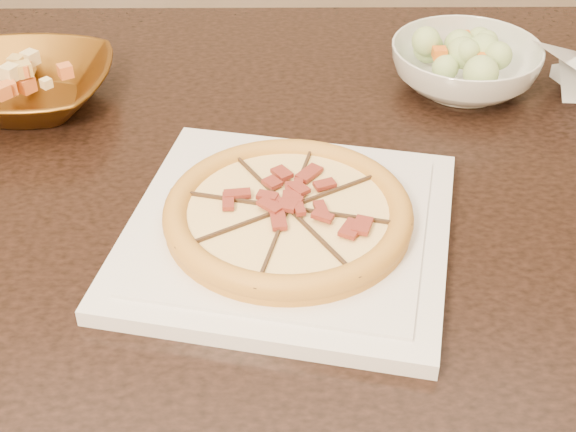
% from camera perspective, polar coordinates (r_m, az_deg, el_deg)
% --- Properties ---
extents(dining_table, '(1.46, 0.96, 0.75)m').
position_cam_1_polar(dining_table, '(1.04, -6.67, -0.64)').
color(dining_table, black).
rests_on(dining_table, floor).
extents(plate, '(0.40, 0.40, 0.02)m').
position_cam_1_polar(plate, '(0.85, 0.00, -1.05)').
color(plate, silver).
rests_on(plate, dining_table).
extents(pizza, '(0.26, 0.26, 0.03)m').
position_cam_1_polar(pizza, '(0.83, -0.00, 0.21)').
color(pizza, '#AC7F39').
rests_on(pizza, plate).
extents(bronze_bowl, '(0.24, 0.24, 0.05)m').
position_cam_1_polar(bronze_bowl, '(1.13, -18.06, 8.70)').
color(bronze_bowl, brown).
rests_on(bronze_bowl, dining_table).
extents(mixed_dish, '(0.09, 0.11, 0.03)m').
position_cam_1_polar(mixed_dish, '(1.11, -18.57, 10.55)').
color(mixed_dish, '#E5C983').
rests_on(mixed_dish, bronze_bowl).
extents(salad_bowl, '(0.26, 0.26, 0.06)m').
position_cam_1_polar(salad_bowl, '(1.14, 12.45, 10.30)').
color(salad_bowl, silver).
rests_on(salad_bowl, dining_table).
extents(salad, '(0.08, 0.10, 0.04)m').
position_cam_1_polar(salad, '(1.12, 12.69, 12.54)').
color(salad, '#C4D691').
rests_on(salad, salad_bowl).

